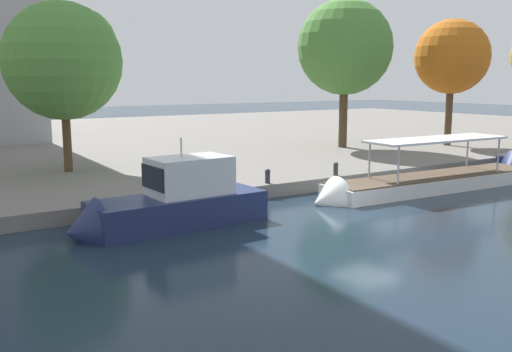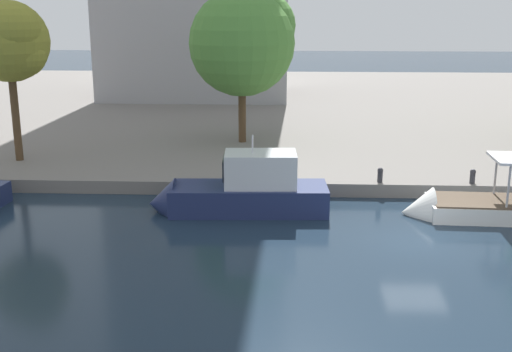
% 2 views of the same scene
% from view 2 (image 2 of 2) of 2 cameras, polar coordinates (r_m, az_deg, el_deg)
% --- Properties ---
extents(ground_plane, '(220.00, 220.00, 0.00)m').
position_cam_2_polar(ground_plane, '(27.24, 14.03, -5.64)').
color(ground_plane, '#192838').
extents(dock_promenade, '(120.00, 55.00, 0.68)m').
position_cam_2_polar(dock_promenade, '(59.55, 7.95, 6.09)').
color(dock_promenade, slate).
rests_on(dock_promenade, ground_plane).
extents(motor_yacht_1, '(8.35, 2.86, 4.44)m').
position_cam_2_polar(motor_yacht_1, '(29.94, -1.53, -1.73)').
color(motor_yacht_1, navy).
rests_on(motor_yacht_1, ground_plane).
extents(mooring_bollard_0, '(0.29, 0.29, 0.75)m').
position_cam_2_polar(mooring_bollard_0, '(33.01, 10.89, 0.14)').
color(mooring_bollard_0, '#2D2D33').
rests_on(mooring_bollard_0, dock_promenade).
extents(mooring_bollard_1, '(0.29, 0.29, 0.74)m').
position_cam_2_polar(mooring_bollard_1, '(33.94, 18.55, 0.02)').
color(mooring_bollard_1, '#2D2D33').
rests_on(mooring_bollard_1, dock_promenade).
extents(tree_0, '(6.69, 6.66, 9.63)m').
position_cam_2_polar(tree_0, '(41.46, -0.91, 11.98)').
color(tree_0, '#4C3823').
rests_on(tree_0, dock_promenade).
extents(tree_1, '(4.46, 4.46, 8.92)m').
position_cam_2_polar(tree_1, '(38.38, -20.77, 11.06)').
color(tree_1, '#4C3823').
rests_on(tree_1, dock_promenade).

